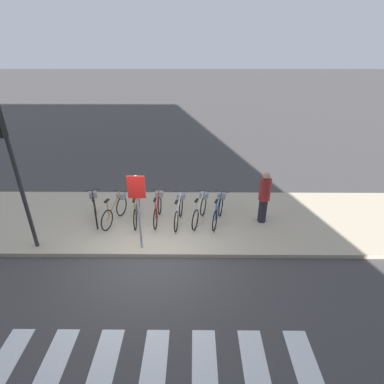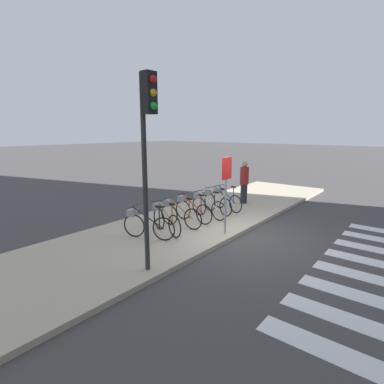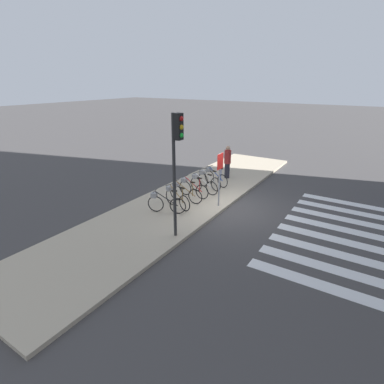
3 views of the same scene
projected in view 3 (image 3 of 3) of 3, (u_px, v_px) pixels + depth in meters
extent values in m
plane|color=#423F3F|center=(228.00, 208.00, 12.12)|extent=(120.00, 120.00, 0.00)
cube|color=#B7A88E|center=(190.00, 198.00, 13.01)|extent=(16.75, 3.63, 0.12)
torus|color=black|center=(178.00, 206.00, 11.20)|extent=(0.25, 0.61, 0.64)
torus|color=black|center=(156.00, 204.00, 11.38)|extent=(0.25, 0.61, 0.64)
cylinder|color=black|center=(166.00, 199.00, 11.20)|extent=(0.33, 0.85, 0.54)
cylinder|color=black|center=(175.00, 199.00, 11.13)|extent=(0.04, 0.04, 0.57)
cube|color=black|center=(174.00, 191.00, 11.02)|extent=(0.13, 0.21, 0.04)
cylinder|color=#262626|center=(155.00, 191.00, 11.19)|extent=(0.44, 0.18, 0.02)
cube|color=gray|center=(154.00, 195.00, 11.27)|extent=(0.29, 0.27, 0.18)
torus|color=black|center=(185.00, 203.00, 11.43)|extent=(0.22, 0.62, 0.64)
torus|color=black|center=(171.00, 197.00, 12.05)|extent=(0.22, 0.62, 0.64)
cylinder|color=olive|center=(177.00, 194.00, 11.65)|extent=(0.28, 0.86, 0.54)
cylinder|color=olive|center=(182.00, 195.00, 11.42)|extent=(0.04, 0.04, 0.57)
cube|color=black|center=(182.00, 188.00, 11.31)|extent=(0.12, 0.21, 0.04)
cylinder|color=#262626|center=(170.00, 184.00, 11.86)|extent=(0.45, 0.15, 0.02)
cube|color=gray|center=(170.00, 188.00, 11.96)|extent=(0.29, 0.26, 0.18)
torus|color=black|center=(195.00, 196.00, 12.10)|extent=(0.08, 0.64, 0.64)
torus|color=black|center=(177.00, 193.00, 12.49)|extent=(0.08, 0.64, 0.64)
cylinder|color=olive|center=(186.00, 189.00, 12.21)|extent=(0.09, 0.89, 0.54)
cylinder|color=olive|center=(193.00, 189.00, 12.06)|extent=(0.03, 0.03, 0.57)
cube|color=black|center=(193.00, 182.00, 11.95)|extent=(0.08, 0.20, 0.04)
cylinder|color=#262626|center=(177.00, 181.00, 12.30)|extent=(0.46, 0.06, 0.02)
cube|color=gray|center=(176.00, 185.00, 12.39)|extent=(0.25, 0.22, 0.18)
torus|color=black|center=(202.00, 192.00, 12.59)|extent=(0.06, 0.64, 0.64)
torus|color=black|center=(185.00, 188.00, 13.06)|extent=(0.06, 0.64, 0.64)
cylinder|color=red|center=(193.00, 184.00, 12.74)|extent=(0.07, 0.89, 0.54)
cylinder|color=red|center=(200.00, 185.00, 12.56)|extent=(0.03, 0.03, 0.57)
cube|color=black|center=(200.00, 178.00, 12.45)|extent=(0.08, 0.20, 0.04)
cylinder|color=#262626|center=(185.00, 176.00, 12.87)|extent=(0.46, 0.04, 0.02)
cube|color=gray|center=(184.00, 180.00, 12.96)|extent=(0.25, 0.21, 0.18)
torus|color=black|center=(212.00, 188.00, 13.02)|extent=(0.11, 0.64, 0.64)
torus|color=black|center=(196.00, 184.00, 13.54)|extent=(0.11, 0.64, 0.64)
cylinder|color=silver|center=(204.00, 181.00, 13.19)|extent=(0.14, 0.88, 0.54)
cylinder|color=silver|center=(210.00, 181.00, 13.00)|extent=(0.04, 0.04, 0.57)
cube|color=black|center=(210.00, 175.00, 12.89)|extent=(0.09, 0.21, 0.04)
cylinder|color=#262626|center=(196.00, 173.00, 13.35)|extent=(0.46, 0.08, 0.02)
cube|color=gray|center=(195.00, 176.00, 13.44)|extent=(0.26, 0.23, 0.18)
torus|color=black|center=(216.00, 184.00, 13.51)|extent=(0.23, 0.62, 0.64)
torus|color=black|center=(203.00, 180.00, 14.14)|extent=(0.23, 0.62, 0.64)
cylinder|color=beige|center=(209.00, 177.00, 13.73)|extent=(0.30, 0.86, 0.54)
cylinder|color=beige|center=(214.00, 178.00, 13.50)|extent=(0.04, 0.04, 0.57)
cube|color=black|center=(214.00, 171.00, 13.39)|extent=(0.13, 0.21, 0.04)
cylinder|color=#262626|center=(203.00, 169.00, 13.95)|extent=(0.45, 0.16, 0.02)
cube|color=gray|center=(202.00, 172.00, 14.05)|extent=(0.29, 0.26, 0.18)
torus|color=black|center=(223.00, 181.00, 13.95)|extent=(0.21, 0.62, 0.64)
torus|color=black|center=(209.00, 177.00, 14.56)|extent=(0.21, 0.62, 0.64)
cylinder|color=navy|center=(216.00, 174.00, 14.16)|extent=(0.28, 0.86, 0.54)
cylinder|color=navy|center=(221.00, 175.00, 13.93)|extent=(0.04, 0.04, 0.57)
cube|color=black|center=(221.00, 168.00, 13.82)|extent=(0.12, 0.21, 0.04)
cylinder|color=#262626|center=(210.00, 166.00, 14.37)|extent=(0.45, 0.15, 0.02)
cube|color=gray|center=(209.00, 169.00, 14.47)|extent=(0.29, 0.26, 0.18)
cylinder|color=#23232D|center=(227.00, 170.00, 15.36)|extent=(0.26, 0.26, 0.76)
cylinder|color=maroon|center=(228.00, 157.00, 15.11)|extent=(0.34, 0.34, 0.68)
sphere|color=tan|center=(228.00, 148.00, 14.95)|extent=(0.22, 0.22, 0.22)
cylinder|color=#2D2D2D|center=(174.00, 178.00, 9.07)|extent=(0.10, 0.10, 3.88)
cube|color=black|center=(178.00, 127.00, 8.43)|extent=(0.24, 0.20, 0.75)
sphere|color=red|center=(181.00, 119.00, 8.30)|extent=(0.14, 0.14, 0.14)
sphere|color=gold|center=(181.00, 127.00, 8.38)|extent=(0.14, 0.14, 0.14)
sphere|color=green|center=(181.00, 135.00, 8.46)|extent=(0.14, 0.14, 0.14)
cylinder|color=#99999E|center=(219.00, 181.00, 11.64)|extent=(0.06, 0.06, 2.14)
cube|color=red|center=(220.00, 161.00, 11.36)|extent=(0.44, 0.03, 0.60)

